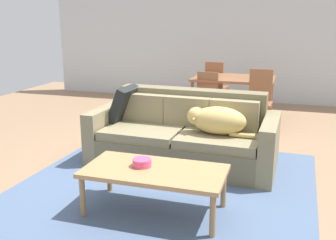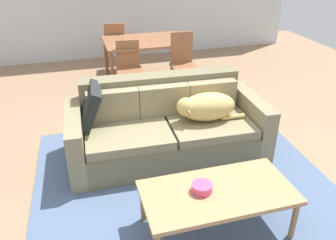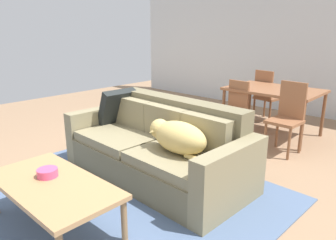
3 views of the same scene
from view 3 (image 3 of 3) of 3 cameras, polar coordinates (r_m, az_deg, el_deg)
name	(u,v)px [view 3 (image 3 of 3)]	position (r m, az deg, el deg)	size (l,w,h in m)	color
ground_plane	(149,173)	(3.83, -3.40, -9.41)	(10.00, 10.00, 0.00)	#977556
back_partition	(295,44)	(6.86, 21.86, 12.49)	(8.00, 0.12, 2.70)	silver
area_rug	(96,203)	(3.29, -12.82, -14.33)	(3.03, 3.20, 0.01)	slate
couch	(159,148)	(3.65, -1.69, -5.10)	(2.25, 1.07, 0.87)	#6E654A
dog_on_left_cushion	(177,137)	(3.18, 1.66, -2.98)	(0.79, 0.37, 0.32)	tan
throw_pillow_by_left_arm	(117,107)	(4.21, -9.08, 2.30)	(0.11, 0.47, 0.47)	black
coffee_table	(52,187)	(2.85, -20.02, -11.27)	(1.27, 0.64, 0.43)	tan
bowl_on_coffee_table	(47,173)	(2.94, -20.81, -8.83)	(0.17, 0.17, 0.07)	#EA4C7F
dining_table	(274,93)	(5.27, 18.47, 4.68)	(1.38, 0.96, 0.74)	#8F5939
dining_chair_near_left	(234,106)	(5.02, 11.70, 2.39)	(0.43, 0.43, 0.88)	#8F5939
dining_chair_near_right	(288,115)	(4.58, 20.66, 0.88)	(0.42, 0.42, 0.97)	#8F5939
dining_chair_far_left	(266,94)	(6.04, 17.18, 4.49)	(0.45, 0.45, 0.94)	#8F5939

